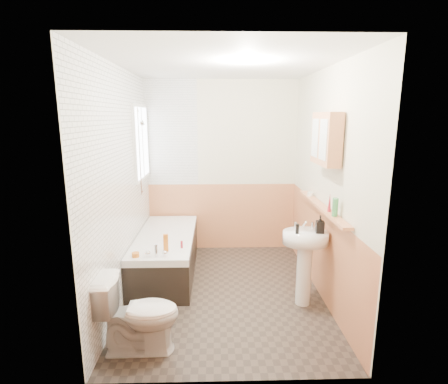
{
  "coord_description": "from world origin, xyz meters",
  "views": [
    {
      "loc": [
        -0.11,
        -3.71,
        1.99
      ],
      "look_at": [
        0.0,
        0.15,
        1.15
      ],
      "focal_mm": 28.0,
      "sensor_mm": 36.0,
      "label": 1
    }
  ],
  "objects_px": {
    "pine_shelf": "(322,207)",
    "medicine_cabinet": "(326,139)",
    "bathtub": "(166,253)",
    "sink": "(305,253)",
    "toilet": "(139,314)"
  },
  "relations": [
    {
      "from": "bathtub",
      "to": "sink",
      "type": "distance_m",
      "value": 1.79
    },
    {
      "from": "pine_shelf",
      "to": "medicine_cabinet",
      "type": "distance_m",
      "value": 0.73
    },
    {
      "from": "toilet",
      "to": "sink",
      "type": "distance_m",
      "value": 1.77
    },
    {
      "from": "toilet",
      "to": "sink",
      "type": "xyz_separation_m",
      "value": [
        1.6,
        0.72,
        0.24
      ]
    },
    {
      "from": "bathtub",
      "to": "sink",
      "type": "relative_size",
      "value": 1.79
    },
    {
      "from": "sink",
      "to": "pine_shelf",
      "type": "bearing_deg",
      "value": 27.99
    },
    {
      "from": "toilet",
      "to": "medicine_cabinet",
      "type": "bearing_deg",
      "value": -67.0
    },
    {
      "from": "sink",
      "to": "medicine_cabinet",
      "type": "distance_m",
      "value": 1.2
    },
    {
      "from": "toilet",
      "to": "sink",
      "type": "height_order",
      "value": "sink"
    },
    {
      "from": "medicine_cabinet",
      "to": "sink",
      "type": "bearing_deg",
      "value": -157.17
    },
    {
      "from": "toilet",
      "to": "sink",
      "type": "relative_size",
      "value": 0.75
    },
    {
      "from": "toilet",
      "to": "medicine_cabinet",
      "type": "distance_m",
      "value": 2.41
    },
    {
      "from": "bathtub",
      "to": "pine_shelf",
      "type": "height_order",
      "value": "pine_shelf"
    },
    {
      "from": "bathtub",
      "to": "sink",
      "type": "bearing_deg",
      "value": -27.0
    },
    {
      "from": "pine_shelf",
      "to": "medicine_cabinet",
      "type": "relative_size",
      "value": 2.64
    }
  ]
}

